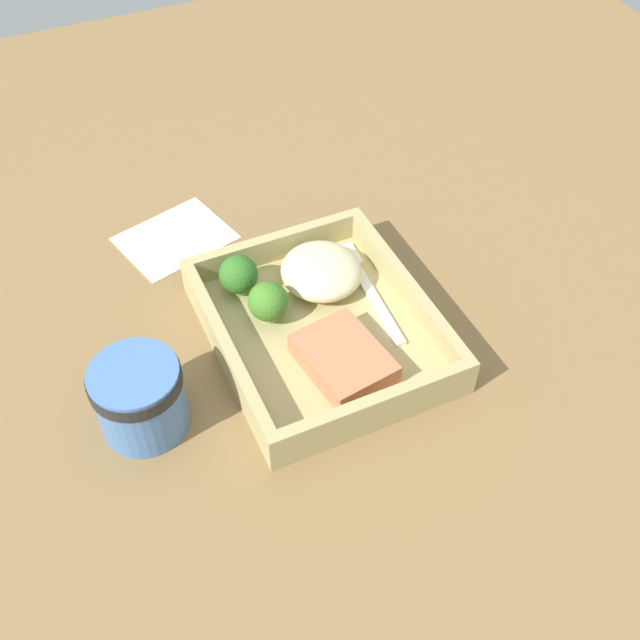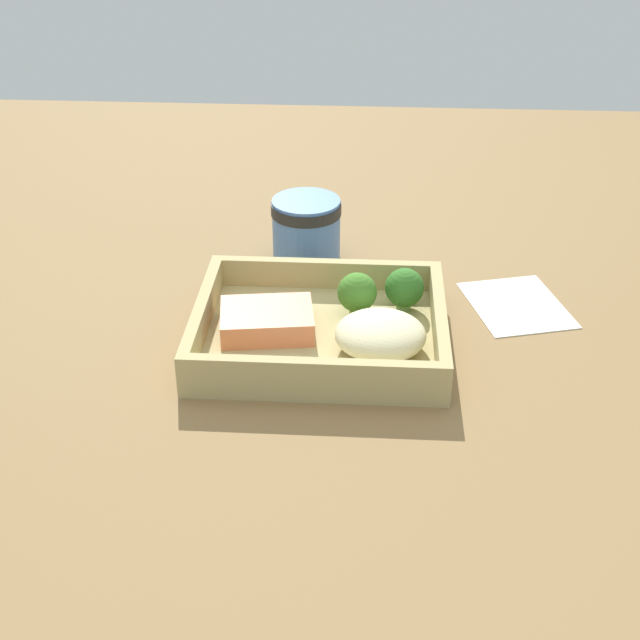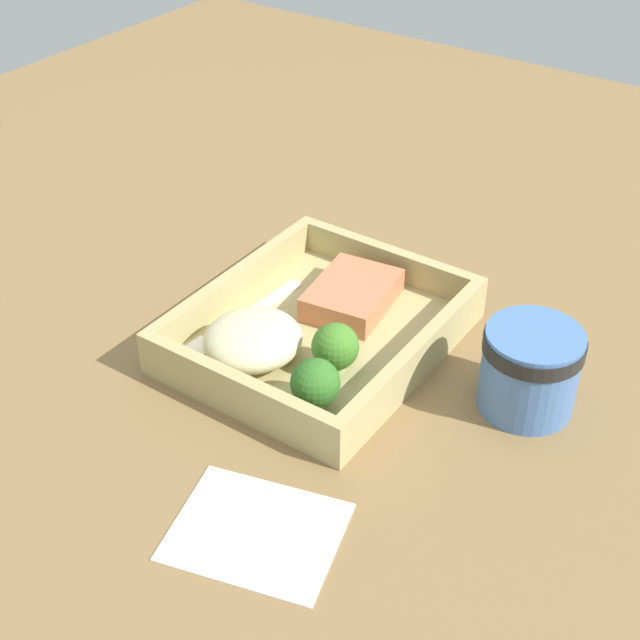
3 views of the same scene
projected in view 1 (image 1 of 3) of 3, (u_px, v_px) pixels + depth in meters
ground_plane at (320, 344)px, 78.02cm from camera, size 160.00×160.00×2.00cm
takeout_tray at (320, 334)px, 76.85cm from camera, size 25.30×21.18×1.20cm
tray_rim at (320, 319)px, 75.24cm from camera, size 25.30×21.18×3.16cm
salmon_fillet at (339, 361)px, 72.05cm from camera, size 10.22×8.22×2.46cm
mashed_potatoes at (321, 271)px, 79.66cm from camera, size 8.99×8.66×3.65cm
broccoli_floret_1 at (239, 275)px, 78.33cm from camera, size 4.15×4.15×4.63cm
broccoli_floret_2 at (268, 302)px, 75.66cm from camera, size 4.16×4.16×4.64cm
fork at (366, 285)px, 80.47cm from camera, size 15.88×2.74×0.44cm
paper_cup at (139, 395)px, 67.03cm from camera, size 8.33×8.33×7.57cm
receipt_slip at (175, 238)px, 87.68cm from camera, size 12.59×14.23×0.24cm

